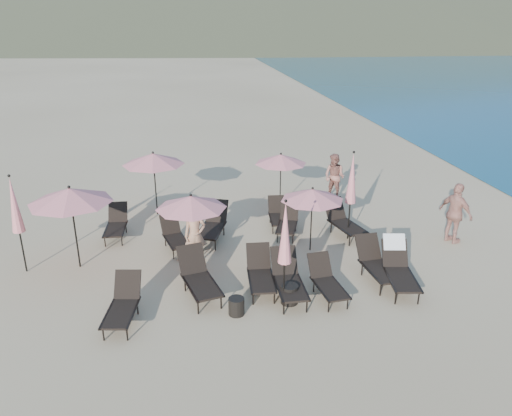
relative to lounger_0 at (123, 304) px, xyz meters
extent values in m
plane|color=#D6BA8C|center=(4.17, 0.37, -0.44)|extent=(800.00, 800.00, 0.00)
cube|color=black|center=(-0.04, -0.27, -0.10)|extent=(0.80, 1.28, 0.05)
cube|color=black|center=(0.08, 0.52, 0.20)|extent=(0.68, 0.54, 0.62)
cylinder|color=black|center=(-0.38, -0.73, -0.28)|extent=(0.04, 0.04, 0.34)
cylinder|color=black|center=(-0.22, 0.29, -0.28)|extent=(0.04, 0.04, 0.34)
cylinder|color=black|center=(0.14, -0.81, -0.28)|extent=(0.04, 0.04, 0.34)
cylinder|color=black|center=(0.29, 0.21, -0.28)|extent=(0.04, 0.04, 0.34)
cube|color=black|center=(-0.33, -0.18, -0.09)|extent=(0.25, 1.34, 0.04)
cube|color=black|center=(0.26, -0.27, -0.09)|extent=(0.25, 1.34, 0.04)
cube|color=black|center=(1.86, 0.61, -0.06)|extent=(0.99, 1.46, 0.06)
cube|color=black|center=(1.64, 1.47, 0.27)|extent=(0.79, 0.66, 0.68)
cylinder|color=black|center=(1.72, 0.00, -0.26)|extent=(0.04, 0.04, 0.38)
cylinder|color=black|center=(1.43, 1.11, -0.26)|extent=(0.04, 0.04, 0.38)
cylinder|color=black|center=(2.27, 0.14, -0.26)|extent=(0.04, 0.04, 0.38)
cylinder|color=black|center=(1.99, 1.25, -0.26)|extent=(0.04, 0.04, 0.38)
cube|color=black|center=(1.52, 0.58, -0.05)|extent=(0.41, 1.46, 0.04)
cube|color=black|center=(2.17, 0.74, -0.05)|extent=(0.41, 1.46, 0.04)
cube|color=black|center=(3.36, 0.69, -0.09)|extent=(0.70, 1.25, 0.05)
cube|color=black|center=(3.40, 1.50, 0.21)|extent=(0.65, 0.50, 0.63)
cylinder|color=black|center=(3.06, 0.20, -0.27)|extent=(0.04, 0.04, 0.34)
cylinder|color=black|center=(3.12, 1.24, -0.27)|extent=(0.04, 0.04, 0.34)
cylinder|color=black|center=(3.59, 0.17, -0.27)|extent=(0.04, 0.04, 0.34)
cylinder|color=black|center=(3.65, 1.21, -0.27)|extent=(0.04, 0.04, 0.34)
cube|color=black|center=(3.06, 0.76, -0.08)|extent=(0.12, 1.37, 0.04)
cube|color=black|center=(3.66, 0.72, -0.08)|extent=(0.12, 1.37, 0.04)
cube|color=black|center=(4.99, 0.09, -0.11)|extent=(0.71, 1.19, 0.05)
cube|color=black|center=(4.91, 0.84, 0.16)|extent=(0.63, 0.49, 0.58)
cylinder|color=black|center=(4.80, -0.41, -0.28)|extent=(0.03, 0.03, 0.32)
cylinder|color=black|center=(4.69, 0.56, -0.28)|extent=(0.03, 0.03, 0.32)
cylinder|color=black|center=(5.29, -0.36, -0.28)|extent=(0.03, 0.03, 0.32)
cylinder|color=black|center=(5.18, 0.61, -0.28)|extent=(0.03, 0.03, 0.32)
cube|color=black|center=(4.70, 0.10, -0.10)|extent=(0.18, 1.27, 0.04)
cube|color=black|center=(5.27, 0.17, -0.10)|extent=(0.18, 1.27, 0.04)
cube|color=black|center=(6.54, 0.67, -0.07)|extent=(0.76, 1.32, 0.05)
cube|color=black|center=(6.47, 1.52, 0.24)|extent=(0.69, 0.53, 0.65)
cylinder|color=black|center=(6.31, 0.12, -0.26)|extent=(0.04, 0.04, 0.36)
cylinder|color=black|center=(6.22, 1.20, -0.26)|extent=(0.04, 0.04, 0.36)
cylinder|color=black|center=(6.86, 0.16, -0.26)|extent=(0.04, 0.04, 0.36)
cylinder|color=black|center=(6.77, 1.25, -0.26)|extent=(0.04, 0.04, 0.36)
cube|color=black|center=(6.22, 0.70, -0.06)|extent=(0.16, 1.43, 0.04)
cube|color=black|center=(6.85, 0.75, -0.06)|extent=(0.16, 1.43, 0.04)
cube|color=black|center=(6.89, 0.17, -0.07)|extent=(0.87, 1.39, 0.05)
cube|color=black|center=(7.03, 1.03, 0.25)|extent=(0.74, 0.59, 0.67)
cylinder|color=black|center=(6.52, -0.32, -0.26)|extent=(0.04, 0.04, 0.37)
cylinder|color=black|center=(6.70, 0.78, -0.26)|extent=(0.04, 0.04, 0.37)
cylinder|color=black|center=(7.08, -0.41, -0.26)|extent=(0.04, 0.04, 0.37)
cylinder|color=black|center=(7.26, 0.69, -0.26)|extent=(0.04, 0.04, 0.37)
cube|color=black|center=(6.58, 0.27, -0.06)|extent=(0.27, 1.45, 0.04)
cube|color=black|center=(7.22, 0.17, -0.06)|extent=(0.27, 1.45, 0.04)
cube|color=white|center=(7.05, 1.18, 0.51)|extent=(0.62, 0.39, 0.40)
cube|color=black|center=(-0.66, 4.62, -0.10)|extent=(0.65, 1.19, 0.05)
cube|color=black|center=(-0.63, 5.40, 0.18)|extent=(0.62, 0.47, 0.60)
cylinder|color=black|center=(-0.93, 4.14, -0.28)|extent=(0.03, 0.03, 0.33)
cylinder|color=black|center=(-0.89, 5.14, -0.28)|extent=(0.03, 0.03, 0.33)
cylinder|color=black|center=(-0.43, 4.12, -0.28)|extent=(0.03, 0.03, 0.33)
cylinder|color=black|center=(-0.38, 5.12, -0.28)|extent=(0.03, 0.03, 0.33)
cube|color=black|center=(-0.95, 4.68, -0.09)|extent=(0.10, 1.31, 0.04)
cube|color=black|center=(-0.37, 4.65, -0.09)|extent=(0.10, 1.31, 0.04)
cube|color=black|center=(1.25, 3.49, -0.12)|extent=(0.83, 1.21, 0.05)
cube|color=black|center=(1.06, 4.20, 0.15)|extent=(0.66, 0.55, 0.57)
cylinder|color=black|center=(1.14, 2.98, -0.29)|extent=(0.03, 0.03, 0.31)
cylinder|color=black|center=(0.90, 3.90, -0.29)|extent=(0.03, 0.03, 0.31)
cylinder|color=black|center=(1.60, 3.10, -0.29)|extent=(0.03, 0.03, 0.31)
cylinder|color=black|center=(1.36, 4.02, -0.29)|extent=(0.03, 0.03, 0.31)
cube|color=black|center=(0.97, 3.46, -0.11)|extent=(0.35, 1.21, 0.04)
cube|color=black|center=(1.51, 3.60, -0.11)|extent=(0.35, 1.21, 0.04)
cube|color=black|center=(2.29, 3.96, -0.06)|extent=(1.06, 1.46, 0.05)
cube|color=black|center=(2.57, 4.80, 0.26)|extent=(0.80, 0.69, 0.68)
cylinder|color=black|center=(1.85, 3.54, -0.26)|extent=(0.04, 0.04, 0.37)
cylinder|color=black|center=(2.21, 4.61, -0.26)|extent=(0.04, 0.04, 0.37)
cylinder|color=black|center=(2.38, 3.36, -0.26)|extent=(0.04, 0.04, 0.37)
cylinder|color=black|center=(2.75, 4.42, -0.26)|extent=(0.04, 0.04, 0.37)
cube|color=black|center=(2.00, 4.12, -0.05)|extent=(0.52, 1.41, 0.04)
cube|color=black|center=(2.62, 3.91, -0.05)|extent=(0.52, 1.41, 0.04)
cube|color=black|center=(4.59, 4.71, -0.13)|extent=(0.64, 1.12, 0.04)
cube|color=black|center=(4.65, 5.43, 0.13)|extent=(0.59, 0.45, 0.55)
cylinder|color=black|center=(4.33, 4.28, -0.29)|extent=(0.03, 0.03, 0.30)
cylinder|color=black|center=(4.40, 5.20, -0.29)|extent=(0.03, 0.03, 0.30)
cylinder|color=black|center=(4.79, 4.24, -0.29)|extent=(0.03, 0.03, 0.30)
cylinder|color=black|center=(4.87, 5.16, -0.29)|extent=(0.03, 0.03, 0.30)
cube|color=black|center=(4.33, 4.77, -0.12)|extent=(0.14, 1.21, 0.04)
cube|color=black|center=(4.87, 4.73, -0.12)|extent=(0.14, 1.21, 0.04)
cube|color=black|center=(4.72, 4.00, -0.12)|extent=(0.91, 1.25, 0.05)
cube|color=black|center=(4.96, 4.71, 0.16)|extent=(0.68, 0.59, 0.58)
cylinder|color=black|center=(4.34, 3.63, -0.29)|extent=(0.03, 0.03, 0.32)
cylinder|color=black|center=(4.65, 4.54, -0.29)|extent=(0.03, 0.03, 0.32)
cylinder|color=black|center=(4.80, 3.48, -0.29)|extent=(0.03, 0.03, 0.32)
cylinder|color=black|center=(5.11, 4.39, -0.29)|extent=(0.03, 0.03, 0.32)
cube|color=black|center=(4.47, 4.13, -0.11)|extent=(0.44, 1.21, 0.04)
cube|color=black|center=(5.00, 3.95, -0.11)|extent=(0.44, 1.21, 0.04)
cube|color=black|center=(6.63, 3.62, -0.07)|extent=(0.95, 1.40, 0.05)
cube|color=black|center=(6.42, 4.45, 0.24)|extent=(0.76, 0.63, 0.66)
cylinder|color=black|center=(6.49, 3.04, -0.26)|extent=(0.04, 0.04, 0.36)
cylinder|color=black|center=(6.22, 4.10, -0.26)|extent=(0.04, 0.04, 0.36)
cylinder|color=black|center=(7.02, 3.17, -0.26)|extent=(0.04, 0.04, 0.36)
cylinder|color=black|center=(6.76, 4.23, -0.26)|extent=(0.04, 0.04, 0.36)
cube|color=black|center=(6.31, 3.59, -0.06)|extent=(0.39, 1.40, 0.04)
cube|color=black|center=(6.92, 3.75, -0.06)|extent=(0.39, 1.40, 0.04)
cube|color=black|center=(4.00, 0.20, -0.07)|extent=(0.68, 1.30, 0.05)
cube|color=black|center=(4.01, 1.07, 0.25)|extent=(0.67, 0.49, 0.67)
cylinder|color=black|center=(3.72, -0.33, -0.26)|extent=(0.04, 0.04, 0.37)
cylinder|color=black|center=(3.73, 0.78, -0.26)|extent=(0.04, 0.04, 0.37)
cylinder|color=black|center=(4.28, -0.34, -0.26)|extent=(0.04, 0.04, 0.37)
cylinder|color=black|center=(4.29, 0.77, -0.26)|extent=(0.04, 0.04, 0.37)
cube|color=black|center=(3.68, 0.26, -0.06)|extent=(0.05, 1.45, 0.04)
cube|color=black|center=(4.33, 0.25, -0.06)|extent=(0.05, 1.45, 0.04)
cylinder|color=black|center=(-1.48, 2.91, 0.68)|extent=(0.05, 0.05, 2.25)
cone|color=#DD7C7D|center=(-1.48, 2.91, 1.70)|extent=(2.25, 2.25, 0.41)
sphere|color=black|center=(-1.48, 2.91, 1.93)|extent=(0.09, 0.09, 0.09)
cylinder|color=black|center=(1.72, 2.61, 0.54)|extent=(0.04, 0.04, 1.97)
cone|color=#DD7C7D|center=(1.72, 2.61, 1.43)|extent=(1.97, 1.97, 0.36)
sphere|color=black|center=(1.72, 2.61, 1.63)|extent=(0.07, 0.07, 0.07)
cylinder|color=black|center=(5.22, 2.96, 0.49)|extent=(0.04, 0.04, 1.86)
cone|color=#DD7C7D|center=(5.22, 2.96, 1.33)|extent=(1.86, 1.86, 0.34)
sphere|color=black|center=(5.22, 2.96, 1.53)|extent=(0.07, 0.07, 0.07)
cylinder|color=black|center=(0.57, 6.61, 0.62)|extent=(0.04, 0.04, 2.14)
cone|color=#DD7C7D|center=(0.57, 6.61, 1.59)|extent=(2.14, 2.14, 0.39)
sphere|color=black|center=(0.57, 6.61, 1.82)|extent=(0.08, 0.08, 0.08)
cylinder|color=black|center=(5.06, 6.76, 0.50)|extent=(0.04, 0.04, 1.89)
cone|color=#DD7C7D|center=(5.06, 6.76, 1.35)|extent=(1.89, 1.89, 0.34)
sphere|color=black|center=(5.06, 6.76, 1.55)|extent=(0.07, 0.07, 0.07)
cylinder|color=black|center=(3.79, 0.05, 0.15)|extent=(0.04, 0.04, 1.19)
cone|color=#DD7C7D|center=(3.79, 0.05, 1.50)|extent=(0.32, 0.32, 1.51)
sphere|color=black|center=(3.79, 0.05, 2.29)|extent=(0.08, 0.08, 0.08)
cylinder|color=black|center=(6.61, 3.55, 0.17)|extent=(0.04, 0.04, 1.23)
cone|color=#DD7C7D|center=(6.61, 3.55, 1.57)|extent=(0.34, 0.34, 1.57)
sphere|color=black|center=(6.61, 3.55, 2.39)|extent=(0.08, 0.08, 0.08)
cylinder|color=black|center=(-2.90, 2.86, 0.16)|extent=(0.04, 0.04, 1.21)
cone|color=#DD7C7D|center=(-2.90, 2.86, 1.53)|extent=(0.33, 0.33, 1.54)
sphere|color=black|center=(-2.90, 2.86, 2.33)|extent=(0.08, 0.08, 0.08)
cylinder|color=black|center=(2.61, -0.15, -0.23)|extent=(0.38, 0.38, 0.43)
cylinder|color=black|center=(3.96, 0.15, -0.20)|extent=(0.43, 0.43, 0.48)
imported|color=tan|center=(1.78, 2.67, 0.41)|extent=(0.68, 0.50, 1.72)
imported|color=#A06353|center=(7.25, 7.20, 0.44)|extent=(1.07, 1.08, 1.76)
imported|color=tan|center=(9.75, 2.82, 0.52)|extent=(0.90, 1.22, 1.92)
camera|label=1|loc=(1.51, -10.24, 6.22)|focal=35.00mm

